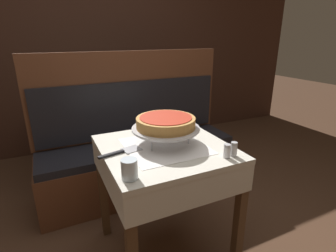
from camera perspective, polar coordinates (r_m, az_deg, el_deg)
ground_plane at (r=1.94m, az=-0.58°, el=-25.14°), size 14.00×14.00×0.00m
dining_table_front at (r=1.56m, az=-0.66°, el=-8.24°), size 0.71×0.71×0.75m
dining_table_rear at (r=2.92m, az=-16.43°, el=4.64°), size 0.79×0.79×0.76m
booth_bench at (r=2.36m, az=-6.50°, el=-5.91°), size 1.69×0.46×1.23m
back_wall_panel at (r=3.35m, az=-16.05°, el=15.80°), size 6.00×0.04×2.40m
pizza_pan_stand at (r=1.52m, az=-0.48°, el=-0.64°), size 0.40×0.40×0.10m
deep_dish_pizza at (r=1.51m, az=-0.49°, el=0.85°), size 0.34×0.34×0.06m
pizza_server at (r=1.45m, az=-10.14°, el=-5.54°), size 0.25×0.10×0.01m
water_glass_near at (r=1.18m, az=-8.40°, el=-9.25°), size 0.07×0.07×0.09m
salt_shaker at (r=1.40m, az=12.72°, el=-5.31°), size 0.04×0.04×0.07m
pepper_shaker at (r=1.42m, az=14.15°, el=-4.90°), size 0.04×0.04×0.08m
condiment_caddy at (r=3.00m, az=-15.70°, el=7.66°), size 0.13×0.13×0.15m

